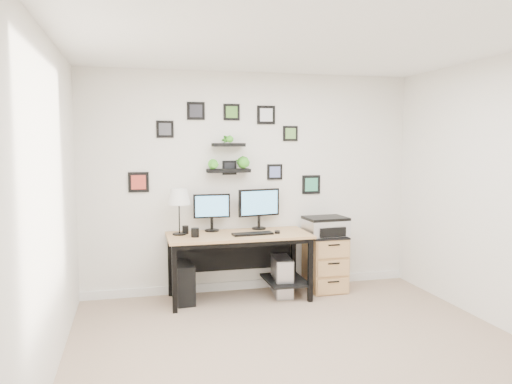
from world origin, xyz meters
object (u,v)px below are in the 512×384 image
object	(u,v)px
pc_tower_black	(183,283)
file_cabinet	(325,262)
monitor_left	(212,210)
pc_tower_grey	(282,276)
desk	(241,244)
printer	(326,226)
table_lamp	(179,198)
mug	(195,233)
monitor_right	(259,205)

from	to	relation	value
pc_tower_black	file_cabinet	distance (m)	1.72
monitor_left	pc_tower_grey	bearing A→B (deg)	-15.50
desk	monitor_left	bearing A→B (deg)	145.90
printer	table_lamp	bearing A→B (deg)	178.91
desk	printer	xyz separation A→B (m)	(1.05, 0.05, 0.15)
mug	pc_tower_grey	distance (m)	1.18
pc_tower_black	file_cabinet	xyz separation A→B (m)	(1.71, 0.06, 0.12)
monitor_left	table_lamp	distance (m)	0.44
table_lamp	desk	bearing A→B (deg)	-6.85
table_lamp	file_cabinet	bearing A→B (deg)	-0.81
pc_tower_black	printer	world-z (taller)	printer
monitor_left	mug	bearing A→B (deg)	-127.47
pc_tower_black	pc_tower_grey	bearing A→B (deg)	-5.15
table_lamp	pc_tower_grey	size ratio (longest dim) A/B	1.11
pc_tower_black	mug	bearing A→B (deg)	-43.78
desk	mug	distance (m)	0.57
file_cabinet	mug	bearing A→B (deg)	-174.30
file_cabinet	table_lamp	bearing A→B (deg)	179.19
table_lamp	pc_tower_black	world-z (taller)	table_lamp
monitor_right	mug	bearing A→B (deg)	-159.10
table_lamp	printer	xyz separation A→B (m)	(1.73, -0.03, -0.38)
file_cabinet	monitor_left	bearing A→B (deg)	173.80
monitor_left	file_cabinet	distance (m)	1.52
monitor_right	pc_tower_black	size ratio (longest dim) A/B	1.17
desk	printer	world-z (taller)	printer
monitor_left	pc_tower_black	world-z (taller)	monitor_left
desk	monitor_left	distance (m)	0.53
monitor_right	mug	xyz separation A→B (m)	(-0.80, -0.31, -0.24)
monitor_left	pc_tower_black	bearing A→B (deg)	-150.52
monitor_left	monitor_right	xyz separation A→B (m)	(0.57, -0.00, 0.03)
mug	printer	size ratio (longest dim) A/B	0.19
monitor_left	pc_tower_black	xyz separation A→B (m)	(-0.36, -0.20, -0.79)
table_lamp	pc_tower_grey	world-z (taller)	table_lamp
mug	file_cabinet	world-z (taller)	mug
pc_tower_grey	printer	bearing A→B (deg)	6.36
pc_tower_grey	printer	distance (m)	0.80
monitor_left	mug	size ratio (longest dim) A/B	4.40
table_lamp	file_cabinet	xyz separation A→B (m)	(1.74, -0.02, -0.83)
table_lamp	mug	distance (m)	0.44
monitor_right	table_lamp	bearing A→B (deg)	-172.68
desk	file_cabinet	xyz separation A→B (m)	(1.05, 0.06, -0.29)
pc_tower_black	printer	size ratio (longest dim) A/B	0.86
monitor_right	monitor_left	bearing A→B (deg)	179.99
mug	file_cabinet	bearing A→B (deg)	5.70
mug	pc_tower_black	world-z (taller)	mug
desk	mug	world-z (taller)	mug
monitor_left	monitor_right	world-z (taller)	monitor_right
desk	table_lamp	xyz separation A→B (m)	(-0.69, 0.08, 0.54)
desk	pc_tower_grey	bearing A→B (deg)	-1.52
file_cabinet	printer	bearing A→B (deg)	-115.08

